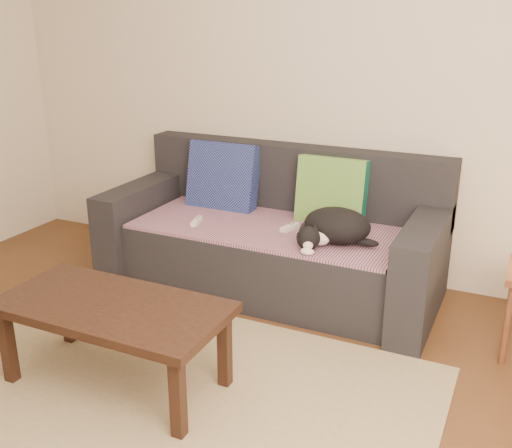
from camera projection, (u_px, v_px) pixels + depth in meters
name	position (u px, v px, depth m)	size (l,w,h in m)	color
ground	(128.00, 424.00, 2.60)	(4.50, 4.50, 0.00)	brown
back_wall	(302.00, 77.00, 3.88)	(4.50, 0.04, 2.60)	beige
sofa	(274.00, 241.00, 3.84)	(2.10, 0.94, 0.87)	#232328
throw_blanket	(268.00, 228.00, 3.72)	(1.66, 0.74, 0.02)	#492B51
cushion_navy	(223.00, 179.00, 4.06)	(0.49, 0.12, 0.49)	#12114C
cushion_green	(331.00, 192.00, 3.75)	(0.44, 0.11, 0.44)	#0E594C
cat	(335.00, 227.00, 3.41)	(0.50, 0.48, 0.21)	black
wii_remote_a	(197.00, 221.00, 3.76)	(0.15, 0.04, 0.03)	white
wii_remote_b	(290.00, 227.00, 3.65)	(0.15, 0.04, 0.03)	white
rug	(148.00, 404.00, 2.73)	(2.50, 1.80, 0.01)	tan
coffee_table	(113.00, 314.00, 2.76)	(1.08, 0.54, 0.43)	#331E13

